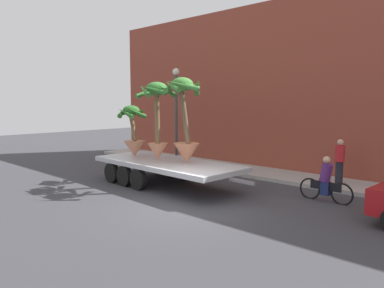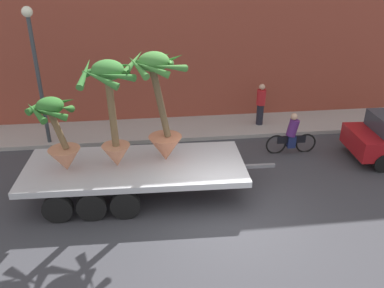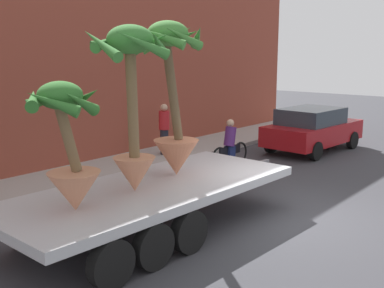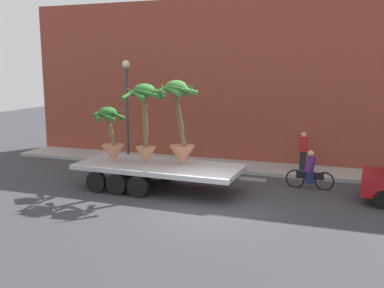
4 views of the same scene
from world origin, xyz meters
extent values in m
plane|color=#38383D|center=(0.00, 0.00, 0.00)|extent=(60.00, 60.00, 0.00)
cube|color=#A39E99|center=(0.00, 6.10, 0.07)|extent=(24.00, 2.20, 0.15)
cube|color=brown|center=(0.00, 7.80, 3.96)|extent=(24.00, 1.20, 7.92)
cube|color=#B7BABF|center=(-2.47, 1.61, 0.89)|extent=(6.41, 2.77, 0.18)
cylinder|color=black|center=(-4.46, 2.88, 0.40)|extent=(0.81, 0.25, 0.80)
cylinder|color=black|center=(-4.53, 0.47, 0.40)|extent=(0.81, 0.25, 0.80)
cylinder|color=black|center=(-3.57, 2.85, 0.40)|extent=(0.81, 0.25, 0.80)
cylinder|color=black|center=(-3.65, 0.44, 0.40)|extent=(0.81, 0.25, 0.80)
cylinder|color=black|center=(-2.68, 2.82, 0.40)|extent=(0.81, 0.25, 0.80)
cylinder|color=black|center=(-2.76, 0.41, 0.40)|extent=(0.81, 0.25, 0.80)
cube|color=slate|center=(1.20, 1.49, 0.74)|extent=(1.00, 0.13, 0.10)
cone|color=tan|center=(-2.97, 1.58, 1.31)|extent=(0.80, 0.80, 0.66)
cylinder|color=brown|center=(-2.98, 1.58, 2.71)|extent=(0.25, 0.20, 2.16)
ellipsoid|color=#387A33|center=(-3.00, 1.58, 3.79)|extent=(0.84, 0.84, 0.53)
cone|color=#387A33|center=(-2.48, 1.64, 3.72)|extent=(0.31, 1.05, 0.56)
cone|color=#387A33|center=(-2.78, 2.09, 3.76)|extent=(1.12, 0.62, 0.37)
cone|color=#387A33|center=(-3.23, 2.00, 3.75)|extent=(0.95, 0.64, 0.41)
cone|color=#387A33|center=(-3.59, 1.68, 3.71)|extent=(0.39, 1.20, 0.64)
cone|color=#387A33|center=(-3.17, 1.10, 3.71)|extent=(1.02, 0.53, 0.57)
cone|color=#387A33|center=(-2.71, 1.18, 3.73)|extent=(0.93, 0.75, 0.47)
cone|color=#C17251|center=(-1.56, 1.79, 1.36)|extent=(0.97, 0.97, 0.76)
cylinder|color=brown|center=(-1.68, 1.79, 2.83)|extent=(0.57, 0.19, 2.19)
ellipsoid|color=#428438|center=(-1.79, 1.79, 3.93)|extent=(0.83, 0.83, 0.52)
cone|color=#428438|center=(-1.37, 1.75, 3.88)|extent=(0.26, 0.89, 0.41)
cone|color=#428438|center=(-1.39, 2.19, 3.84)|extent=(0.94, 0.94, 0.66)
cone|color=#428438|center=(-1.81, 2.31, 3.88)|extent=(1.07, 0.24, 0.45)
cone|color=#428438|center=(-2.34, 2.03, 3.87)|extent=(0.67, 1.17, 0.53)
cone|color=#428438|center=(-2.22, 1.56, 3.86)|extent=(0.63, 0.96, 0.52)
cone|color=#428438|center=(-1.86, 1.32, 3.85)|extent=(0.96, 0.33, 0.52)
cone|color=#428438|center=(-1.38, 1.36, 3.88)|extent=(1.00, 0.99, 0.50)
cone|color=tan|center=(-4.37, 1.52, 1.31)|extent=(0.88, 0.88, 0.66)
cylinder|color=brown|center=(-4.47, 1.52, 2.28)|extent=(0.48, 0.17, 1.27)
ellipsoid|color=#2D6B28|center=(-4.56, 1.52, 2.91)|extent=(0.71, 0.71, 0.44)
cone|color=#2D6B28|center=(-4.13, 1.49, 2.83)|extent=(0.27, 0.88, 0.52)
cone|color=#2D6B28|center=(-4.37, 1.94, 2.85)|extent=(0.94, 0.58, 0.45)
cone|color=#2D6B28|center=(-4.89, 1.75, 2.87)|extent=(0.64, 0.80, 0.37)
cone|color=#2D6B28|center=(-4.86, 1.26, 2.84)|extent=(0.69, 0.75, 0.48)
cone|color=#2D6B28|center=(-4.45, 1.15, 2.82)|extent=(0.81, 0.41, 0.51)
torus|color=black|center=(3.57, 3.63, 0.34)|extent=(0.74, 0.08, 0.74)
torus|color=black|center=(2.47, 3.65, 0.34)|extent=(0.74, 0.08, 0.74)
cube|color=black|center=(3.02, 3.64, 0.52)|extent=(1.04, 0.08, 0.28)
cylinder|color=#51236B|center=(3.02, 3.64, 0.97)|extent=(0.45, 0.35, 0.65)
sphere|color=tan|center=(3.02, 3.64, 1.39)|extent=(0.24, 0.24, 0.24)
cube|color=navy|center=(3.02, 3.64, 0.44)|extent=(0.28, 0.25, 0.44)
cylinder|color=black|center=(5.65, 3.70, 0.32)|extent=(0.65, 0.24, 0.64)
cylinder|color=black|center=(5.54, 1.93, 0.32)|extent=(0.65, 0.24, 0.64)
cylinder|color=black|center=(2.53, 6.00, 0.57)|extent=(0.28, 0.28, 0.85)
cylinder|color=red|center=(2.53, 6.00, 1.31)|extent=(0.36, 0.36, 0.62)
sphere|color=tan|center=(2.53, 6.00, 1.74)|extent=(0.24, 0.24, 0.24)
cylinder|color=#383D42|center=(-5.71, 5.30, 2.40)|extent=(0.14, 0.14, 4.50)
sphere|color=#EAEACC|center=(-5.71, 5.30, 4.80)|extent=(0.36, 0.36, 0.36)
camera|label=1|loc=(7.96, -8.06, 3.28)|focal=34.49mm
camera|label=2|loc=(-2.06, -8.57, 6.50)|focal=36.96mm
camera|label=3|loc=(-8.88, -4.79, 3.59)|focal=44.25mm
camera|label=4|loc=(4.09, -13.15, 4.66)|focal=40.31mm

